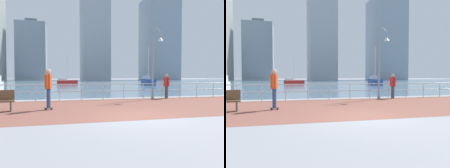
% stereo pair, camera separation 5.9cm
% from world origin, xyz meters
% --- Properties ---
extents(ground, '(220.00, 220.00, 0.00)m').
position_xyz_m(ground, '(0.00, 40.00, 0.00)').
color(ground, '#9E9EA3').
extents(brick_paving, '(28.00, 6.98, 0.01)m').
position_xyz_m(brick_paving, '(0.00, 2.85, 0.00)').
color(brick_paving, '#935647').
rests_on(brick_paving, ground).
extents(harbor_water, '(180.00, 88.00, 0.00)m').
position_xyz_m(harbor_water, '(0.00, 51.34, 0.00)').
color(harbor_water, slate).
rests_on(harbor_water, ground).
extents(waterfront_railing, '(25.25, 0.06, 1.04)m').
position_xyz_m(waterfront_railing, '(-0.00, 6.34, 0.72)').
color(waterfront_railing, '#B2BCC1').
rests_on(waterfront_railing, ground).
extents(lamppost, '(0.62, 0.70, 4.71)m').
position_xyz_m(lamppost, '(3.32, 5.61, 2.61)').
color(lamppost, gray).
rests_on(lamppost, ground).
extents(skateboarder, '(0.41, 0.56, 1.84)m').
position_xyz_m(skateboarder, '(-3.31, 2.61, 1.12)').
color(skateboarder, black).
rests_on(skateboarder, ground).
extents(bystander, '(0.28, 0.56, 1.67)m').
position_xyz_m(bystander, '(4.36, 5.99, 0.99)').
color(bystander, '#4C4C51').
rests_on(bystander, ground).
extents(sailboat_gray, '(2.21, 4.98, 6.76)m').
position_xyz_m(sailboat_gray, '(12.90, 28.71, 0.65)').
color(sailboat_gray, '#284799').
rests_on(sailboat_gray, ground).
extents(sailboat_ivory, '(3.75, 2.76, 5.14)m').
position_xyz_m(sailboat_ivory, '(-1.16, 32.69, 0.49)').
color(sailboat_ivory, '#B21E1E').
rests_on(sailboat_ivory, ground).
extents(tower_slate, '(11.24, 15.11, 43.66)m').
position_xyz_m(tower_slate, '(13.18, 87.54, 21.00)').
color(tower_slate, '#A3A8B2').
rests_on(tower_slate, ground).
extents(tower_concrete, '(13.01, 14.59, 36.52)m').
position_xyz_m(tower_concrete, '(39.82, 79.32, 17.43)').
color(tower_concrete, '#8493A3').
rests_on(tower_concrete, ground).
extents(tower_beige, '(13.39, 12.86, 28.79)m').
position_xyz_m(tower_beige, '(-14.53, 104.37, 13.56)').
color(tower_beige, '#8493A3').
rests_on(tower_beige, ground).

